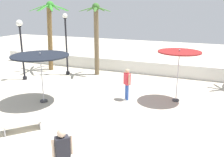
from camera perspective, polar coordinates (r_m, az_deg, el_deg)
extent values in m
plane|color=beige|center=(9.46, -8.35, -13.71)|extent=(56.00, 56.00, 0.00)
cube|color=silver|center=(17.99, 7.92, 2.43)|extent=(25.20, 0.30, 0.91)
cylinder|color=#333338|center=(13.27, 14.52, -4.86)|extent=(0.36, 0.36, 0.08)
cylinder|color=#A5A5AD|center=(12.89, 14.91, 0.37)|extent=(0.05, 0.05, 2.59)
cylinder|color=maroon|center=(12.61, 15.33, 5.96)|extent=(2.12, 2.12, 0.06)
sphere|color=#99999E|center=(12.60, 15.36, 6.33)|extent=(0.08, 0.08, 0.08)
cylinder|color=#333338|center=(13.22, -15.47, -5.02)|extent=(0.38, 0.38, 0.08)
cylinder|color=#A5A5AD|center=(12.85, -15.86, -0.12)|extent=(0.05, 0.05, 2.43)
cylinder|color=black|center=(12.58, -16.28, 5.12)|extent=(2.81, 2.81, 0.06)
sphere|color=#99999E|center=(12.56, -16.32, 5.62)|extent=(0.08, 0.08, 0.08)
cylinder|color=brown|center=(19.30, -14.13, 8.94)|extent=(0.55, 0.35, 4.84)
sphere|color=#308328|center=(19.04, -14.12, 16.14)|extent=(0.55, 0.55, 0.55)
ellipsoid|color=#308328|center=(18.59, -12.07, 15.75)|extent=(1.49, 0.20, 0.58)
ellipsoid|color=#308328|center=(19.32, -11.83, 15.76)|extent=(1.00, 1.35, 0.58)
ellipsoid|color=#308328|center=(19.73, -12.97, 15.70)|extent=(0.40, 1.51, 0.58)
ellipsoid|color=#308328|center=(19.82, -14.14, 15.63)|extent=(1.07, 1.31, 0.58)
ellipsoid|color=#308328|center=(19.61, -15.73, 15.51)|extent=(1.50, 0.45, 0.58)
ellipsoid|color=#308328|center=(19.02, -16.52, 15.45)|extent=(1.29, 1.09, 0.58)
ellipsoid|color=#308328|center=(18.40, -15.48, 15.53)|extent=(0.26, 1.50, 0.58)
ellipsoid|color=#308328|center=(18.26, -13.89, 15.63)|extent=(1.12, 1.27, 0.58)
cylinder|color=brown|center=(17.41, -3.60, 8.43)|extent=(0.33, 0.33, 4.70)
sphere|color=#356626|center=(17.25, -3.75, 16.19)|extent=(0.52, 0.52, 0.52)
ellipsoid|color=#356626|center=(16.93, -2.01, 15.74)|extent=(1.17, 0.35, 0.38)
ellipsoid|color=#356626|center=(17.75, -2.67, 15.75)|extent=(0.33, 1.17, 0.38)
ellipsoid|color=#356626|center=(17.75, -4.84, 15.71)|extent=(1.10, 0.76, 0.38)
ellipsoid|color=#356626|center=(17.24, -5.78, 15.68)|extent=(1.11, 0.72, 0.38)
ellipsoid|color=#356626|center=(16.66, -3.88, 15.71)|extent=(0.63, 1.14, 0.38)
cylinder|color=black|center=(18.14, -10.16, 1.28)|extent=(0.28, 0.28, 0.20)
cylinder|color=black|center=(17.76, -10.46, 7.12)|extent=(0.12, 0.12, 3.94)
cylinder|color=black|center=(17.56, -10.80, 13.48)|extent=(0.22, 0.22, 0.06)
sphere|color=white|center=(17.56, -10.83, 14.04)|extent=(0.35, 0.35, 0.35)
cylinder|color=black|center=(17.57, -19.49, 0.10)|extent=(0.28, 0.28, 0.20)
cylinder|color=black|center=(17.21, -20.00, 5.39)|extent=(0.12, 0.12, 3.50)
cylinder|color=black|center=(17.00, -20.58, 11.20)|extent=(0.22, 0.22, 0.06)
sphere|color=white|center=(16.99, -20.65, 11.89)|extent=(0.41, 0.41, 0.41)
cube|color=#B7B7BC|center=(10.54, -16.42, -9.89)|extent=(0.43, 0.40, 0.35)
cube|color=#B7B7BC|center=(10.48, -23.56, -10.80)|extent=(0.43, 0.40, 0.35)
cube|color=silver|center=(10.41, -20.07, -9.50)|extent=(1.35, 1.40, 0.08)
cylinder|color=#3359B2|center=(12.86, 3.60, -3.24)|extent=(0.12, 0.12, 0.84)
cylinder|color=#3359B2|center=(12.99, 3.29, -3.03)|extent=(0.12, 0.12, 0.84)
cube|color=#D8333F|center=(12.71, 3.50, -0.08)|extent=(0.42, 0.42, 0.59)
sphere|color=tan|center=(12.60, 3.53, 1.71)|extent=(0.23, 0.23, 0.23)
cylinder|color=tan|center=(12.49, 3.99, -0.24)|extent=(0.08, 0.08, 0.53)
cylinder|color=tan|center=(12.90, 3.03, 0.32)|extent=(0.08, 0.08, 0.53)
cube|color=#26262D|center=(6.79, -11.39, -15.38)|extent=(0.42, 0.43, 0.61)
sphere|color=beige|center=(6.59, -11.59, -12.24)|extent=(0.23, 0.23, 0.23)
cylinder|color=beige|center=(6.74, -13.46, -15.49)|extent=(0.08, 0.08, 0.55)
cylinder|color=beige|center=(6.82, -9.38, -14.81)|extent=(0.08, 0.08, 0.55)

